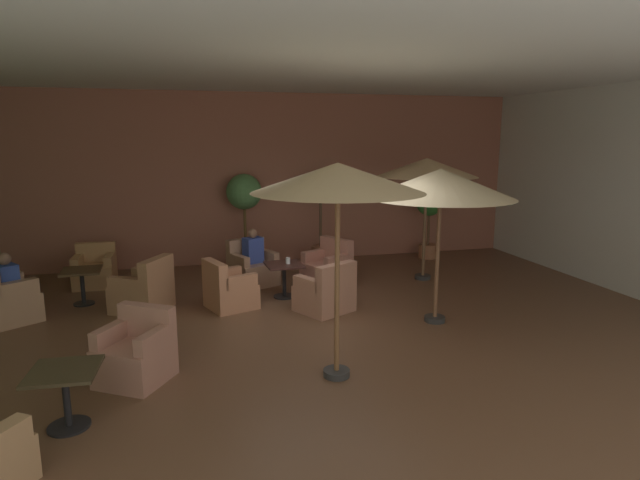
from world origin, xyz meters
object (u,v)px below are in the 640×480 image
Objects in this scene: armchair_mid_center_north at (7,301)px; potted_tree_mid_right at (244,201)px; armchair_front_left_east at (229,290)px; armchair_front_right_north at (136,354)px; armchair_front_left_west at (328,269)px; iced_drink_cup at (288,261)px; cafe_table_front_right at (65,386)px; armchair_front_left_north at (252,268)px; potted_tree_mid_left at (321,199)px; cafe_table_front_left at (284,273)px; patio_umbrella_tall_red at (427,168)px; cafe_table_mid_center at (82,278)px; patron_blue_shirt at (253,248)px; armchair_mid_center_south at (95,270)px; patron_by_window at (6,276)px; armchair_front_left_south at (326,293)px; armchair_mid_center_east at (144,291)px; patio_umbrella_center_beige at (441,184)px; patio_umbrella_near_wall at (338,180)px; potted_tree_left_corner at (429,212)px.

potted_tree_mid_right is (3.96, 2.63, 1.12)m from armchair_mid_center_north.
armchair_front_right_north is (-1.27, -2.42, 0.01)m from armchair_front_left_east.
armchair_front_left_west is 9.21× the size of iced_drink_cup.
cafe_table_front_right is 6.66m from potted_tree_mid_right.
armchair_front_left_west is 1.51× the size of cafe_table_front_right.
potted_tree_mid_left is (1.70, 1.29, 1.16)m from armchair_front_left_north.
armchair_front_right_north is 3.30m from armchair_mid_center_north.
armchair_mid_center_north reaches higher than cafe_table_front_right.
cafe_table_front_left is 3.46m from patio_umbrella_tall_red.
cafe_table_front_right is at bearing -122.00° from armchair_front_right_north.
cafe_table_front_left is 3.43m from cafe_table_mid_center.
cafe_table_front_right is 1.02× the size of cafe_table_mid_center.
cafe_table_mid_center is at bearing -179.39° from patio_umbrella_tall_red.
armchair_mid_center_south is at bearing 166.99° from patron_blue_shirt.
patron_by_window is at bearing -172.26° from armchair_front_left_west.
armchair_front_left_south is 4.92m from patron_by_window.
armchair_mid_center_east is 2.03m from armchair_mid_center_south.
iced_drink_cup is (0.07, -0.00, 0.22)m from cafe_table_front_left.
patio_umbrella_center_beige is (4.39, -1.69, 1.80)m from armchair_mid_center_east.
armchair_front_right_north reaches higher than iced_drink_cup.
armchair_mid_center_south is 0.34× the size of patio_umbrella_center_beige.
armchair_front_left_west is 1.60× the size of patron_by_window.
iced_drink_cup reaches higher than cafe_table_mid_center.
potted_tree_mid_right is (1.96, 2.54, 1.13)m from armchair_mid_center_east.
potted_tree_mid_right is at bearing 175.28° from potted_tree_mid_left.
armchair_front_right_north is 3.33m from patron_by_window.
armchair_front_left_west is 4.39m from patio_umbrella_near_wall.
armchair_front_left_south is 4.93m from armchair_mid_center_north.
armchair_front_left_west is 1.54× the size of cafe_table_mid_center.
cafe_table_front_right and cafe_table_mid_center have the same top height.
potted_tree_left_corner is at bearing 4.58° from armchair_mid_center_south.
cafe_table_front_left is at bearing -25.65° from armchair_mid_center_south.
cafe_table_front_right is at bearing -84.39° from armchair_mid_center_south.
armchair_mid_center_south is 0.33× the size of patio_umbrella_tall_red.
armchair_mid_center_south is at bearing 95.61° from cafe_table_front_right.
armchair_front_left_south is 3.40m from patio_umbrella_tall_red.
iced_drink_cup is at bearing -169.81° from patio_umbrella_tall_red.
iced_drink_cup is at bearing -78.75° from potted_tree_mid_right.
armchair_front_left_north is 1.03× the size of armchair_front_right_north.
cafe_table_mid_center is at bearing 97.50° from cafe_table_front_right.
armchair_mid_center_east reaches higher than armchair_front_left_east.
armchair_front_left_north is at bearing 116.38° from armchair_front_left_south.
cafe_table_mid_center is at bearing -91.17° from armchair_mid_center_south.
armchair_front_left_west reaches higher than armchair_mid_center_east.
potted_tree_mid_left is (-0.77, 4.09, -0.65)m from patio_umbrella_center_beige.
armchair_mid_center_south is (0.99, 1.85, -0.04)m from armchair_mid_center_north.
iced_drink_cup is at bearing 2.90° from armchair_mid_center_north.
armchair_front_left_south is at bearing -8.70° from patron_by_window.
armchair_front_right_north is at bearing -147.62° from patio_umbrella_tall_red.
potted_tree_mid_right is (-3.33, 1.89, -0.75)m from patio_umbrella_tall_red.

